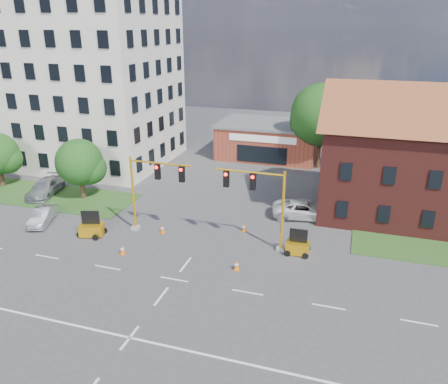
# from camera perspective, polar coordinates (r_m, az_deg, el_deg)

# --- Properties ---
(ground) EXTENTS (120.00, 120.00, 0.00)m
(ground) POSITION_cam_1_polar(r_m,az_deg,el_deg) (29.57, -6.52, -11.27)
(ground) COLOR #3F3F41
(ground) RESTS_ON ground
(grass_verge_nw) EXTENTS (22.00, 6.00, 0.08)m
(grass_verge_nw) POSITION_cam_1_polar(r_m,az_deg,el_deg) (47.41, -24.16, -0.15)
(grass_verge_nw) COLOR #25491B
(grass_verge_nw) RESTS_ON ground
(lane_markings) EXTENTS (60.00, 36.00, 0.01)m
(lane_markings) POSITION_cam_1_polar(r_m,az_deg,el_deg) (27.34, -9.10, -14.42)
(lane_markings) COLOR white
(lane_markings) RESTS_ON ground
(office_block) EXTENTS (18.40, 15.40, 20.60)m
(office_block) POSITION_cam_1_polar(r_m,az_deg,el_deg) (54.29, -17.55, 14.47)
(office_block) COLOR silver
(office_block) RESTS_ON ground
(brick_shop) EXTENTS (12.40, 8.40, 4.30)m
(brick_shop) POSITION_cam_1_polar(r_m,az_deg,el_deg) (55.39, 5.89, 6.85)
(brick_shop) COLOR maroon
(brick_shop) RESTS_ON ground
(tree_large) EXTENTS (7.42, 7.07, 9.73)m
(tree_large) POSITION_cam_1_polar(r_m,az_deg,el_deg) (50.84, 13.06, 9.48)
(tree_large) COLOR #332112
(tree_large) RESTS_ON ground
(tree_nw_front) EXTENTS (4.62, 4.40, 5.87)m
(tree_nw_front) POSITION_cam_1_polar(r_m,az_deg,el_deg) (42.97, -18.05, 3.52)
(tree_nw_front) COLOR #332112
(tree_nw_front) RESTS_ON ground
(tree_nw_rear) EXTENTS (4.48, 4.27, 5.61)m
(tree_nw_rear) POSITION_cam_1_polar(r_m,az_deg,el_deg) (49.71, -27.24, 4.29)
(tree_nw_rear) COLOR #332112
(tree_nw_rear) RESTS_ON ground
(signal_mast_west) EXTENTS (5.30, 0.60, 6.20)m
(signal_mast_west) POSITION_cam_1_polar(r_m,az_deg,el_deg) (34.41, -9.47, 0.70)
(signal_mast_west) COLOR gray
(signal_mast_west) RESTS_ON ground
(signal_mast_east) EXTENTS (5.30, 0.60, 6.20)m
(signal_mast_east) POSITION_cam_1_polar(r_m,az_deg,el_deg) (31.63, 4.81, -0.94)
(signal_mast_east) COLOR gray
(signal_mast_east) RESTS_ON ground
(trailer_west) EXTENTS (2.07, 1.68, 2.04)m
(trailer_west) POSITION_cam_1_polar(r_m,az_deg,el_deg) (36.17, -16.89, -4.57)
(trailer_west) COLOR orange
(trailer_west) RESTS_ON ground
(trailer_east) EXTENTS (1.70, 1.16, 1.90)m
(trailer_east) POSITION_cam_1_polar(r_m,az_deg,el_deg) (32.50, 9.61, -7.03)
(trailer_east) COLOR orange
(trailer_east) RESTS_ON ground
(cone_a) EXTENTS (0.40, 0.40, 0.70)m
(cone_a) POSITION_cam_1_polar(r_m,az_deg,el_deg) (32.98, -13.13, -7.38)
(cone_a) COLOR #D55D0B
(cone_a) RESTS_ON ground
(cone_b) EXTENTS (0.40, 0.40, 0.70)m
(cone_b) POSITION_cam_1_polar(r_m,az_deg,el_deg) (35.55, -8.04, -4.81)
(cone_b) COLOR #D55D0B
(cone_b) RESTS_ON ground
(cone_c) EXTENTS (0.40, 0.40, 0.70)m
(cone_c) POSITION_cam_1_polar(r_m,az_deg,el_deg) (30.25, 1.65, -9.56)
(cone_c) COLOR #D55D0B
(cone_c) RESTS_ON ground
(cone_d) EXTENTS (0.40, 0.40, 0.70)m
(cone_d) POSITION_cam_1_polar(r_m,az_deg,el_deg) (35.48, 2.67, -4.66)
(cone_d) COLOR #D55D0B
(cone_d) RESTS_ON ground
(pickup_white) EXTENTS (5.84, 3.37, 1.53)m
(pickup_white) POSITION_cam_1_polar(r_m,az_deg,el_deg) (38.35, 10.45, -2.26)
(pickup_white) COLOR silver
(pickup_white) RESTS_ON ground
(sedan_silver_front) EXTENTS (2.57, 4.15, 1.29)m
(sedan_silver_front) POSITION_cam_1_polar(r_m,az_deg,el_deg) (39.80, -22.62, -2.91)
(sedan_silver_front) COLOR #93979A
(sedan_silver_front) RESTS_ON ground
(sedan_silver_rear) EXTENTS (3.17, 5.64, 1.54)m
(sedan_silver_rear) POSITION_cam_1_polar(r_m,az_deg,el_deg) (46.16, -22.29, 0.56)
(sedan_silver_rear) COLOR #93979A
(sedan_silver_rear) RESTS_ON ground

